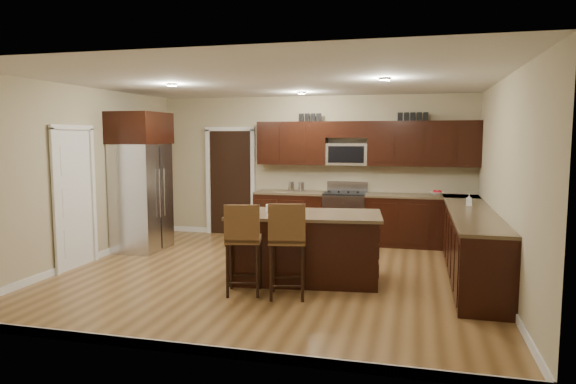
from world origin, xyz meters
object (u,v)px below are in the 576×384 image
(island, at_px, (305,249))
(refrigerator, at_px, (141,180))
(range, at_px, (345,217))
(stool_mid, at_px, (287,239))
(stool_left, at_px, (243,238))

(island, height_order, refrigerator, refrigerator)
(range, height_order, refrigerator, refrigerator)
(refrigerator, bearing_deg, stool_mid, -32.90)
(stool_left, height_order, refrigerator, refrigerator)
(island, bearing_deg, stool_mid, -99.04)
(range, bearing_deg, island, -94.31)
(stool_left, bearing_deg, island, 41.84)
(island, xyz_separation_m, stool_left, (-0.59, -0.85, 0.28))
(island, xyz_separation_m, stool_mid, (-0.03, -0.85, 0.30))
(island, distance_m, stool_left, 1.07)
(stool_mid, xyz_separation_m, refrigerator, (-3.07, 1.99, 0.47))
(range, relative_size, stool_mid, 0.95)
(range, xyz_separation_m, island, (-0.20, -2.59, -0.04))
(stool_left, bearing_deg, range, 63.88)
(island, bearing_deg, stool_left, -131.63)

